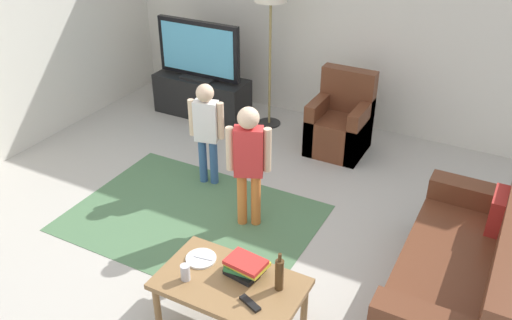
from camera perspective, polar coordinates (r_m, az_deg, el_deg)
ground at (r=4.60m, az=-3.59°, el=-10.38°), size 7.80×7.80×0.00m
wall_back at (r=6.44m, az=10.47°, el=15.01°), size 6.00×0.12×2.70m
area_rug at (r=5.07m, az=-6.72°, el=-6.04°), size 2.20×1.60×0.01m
tv_stand at (r=6.90m, az=-5.69°, el=6.65°), size 1.20×0.44×0.50m
tv at (r=6.67m, az=-6.05°, el=11.35°), size 1.10×0.28×0.71m
couch at (r=4.27m, az=21.45°, el=-11.56°), size 0.80×1.80×0.86m
armchair at (r=6.10m, az=8.89°, el=3.66°), size 0.60×0.60×0.90m
child_near_tv at (r=5.26m, az=-5.22°, el=3.64°), size 0.35×0.18×1.07m
child_center at (r=4.60m, az=-0.78°, el=0.33°), size 0.36×0.23×1.15m
coffee_table at (r=3.81m, az=-2.71°, el=-13.20°), size 1.00×0.60×0.42m
book_stack at (r=3.79m, az=-1.11°, el=-11.05°), size 0.29×0.24×0.13m
bottle at (r=3.64m, az=2.47°, el=-11.90°), size 0.06×0.06×0.30m
tv_remote at (r=3.61m, az=-0.62°, el=-14.82°), size 0.18×0.11×0.02m
soda_can at (r=3.78m, az=-7.44°, el=-11.63°), size 0.07×0.07×0.12m
plate at (r=3.96m, az=-5.79°, el=-10.26°), size 0.22×0.22×0.02m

